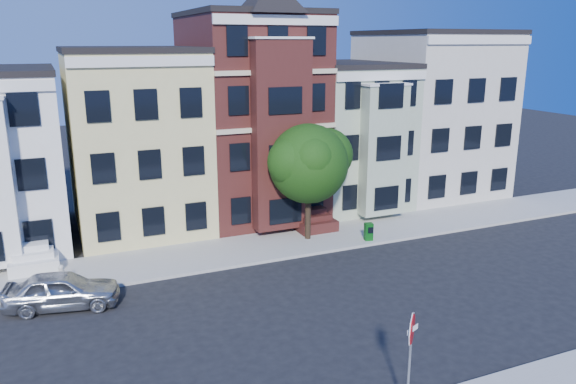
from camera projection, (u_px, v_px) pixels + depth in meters
name	position (u px, v px, depth m)	size (l,w,h in m)	color
ground	(370.00, 306.00, 23.21)	(120.00, 120.00, 0.00)	black
far_sidewalk	(293.00, 242.00, 30.28)	(60.00, 4.00, 0.15)	#9E9B93
house_yellow	(135.00, 142.00, 32.08)	(7.00, 9.00, 10.00)	#DACD88
house_brown	(250.00, 118.00, 34.50)	(7.00, 9.00, 12.00)	#411916
house_green	(343.00, 136.00, 37.38)	(6.00, 9.00, 9.00)	#A1AF93
house_cream	(430.00, 115.00, 39.80)	(8.00, 9.00, 11.00)	beige
street_tree	(308.00, 169.00, 29.70)	(6.69, 6.69, 7.78)	#1E4A10
parked_car	(62.00, 290.00, 22.87)	(1.81, 4.51, 1.54)	#ABADB3
newspaper_box	(369.00, 232.00, 30.32)	(0.43, 0.38, 0.95)	#094E12
fire_hydrant	(62.00, 276.00, 24.88)	(0.25, 0.25, 0.71)	beige
stop_sign	(410.00, 357.00, 15.96)	(0.97, 0.14, 3.52)	#A40A0F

